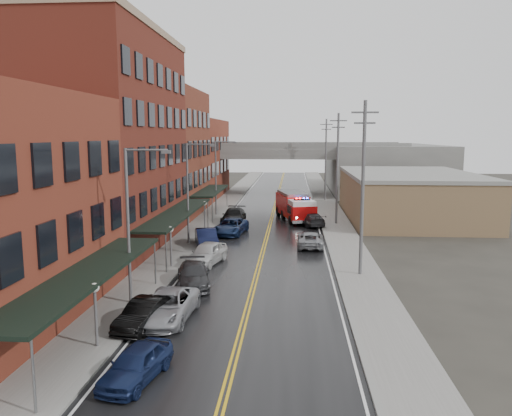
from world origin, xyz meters
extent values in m
plane|color=#2D2B26|center=(0.00, 0.00, 0.00)|extent=(220.00, 220.00, 0.00)
cube|color=black|center=(0.00, 30.00, 0.01)|extent=(11.00, 160.00, 0.02)
cube|color=slate|center=(-7.30, 30.00, 0.07)|extent=(3.00, 160.00, 0.15)
cube|color=slate|center=(7.30, 30.00, 0.07)|extent=(3.00, 160.00, 0.15)
cube|color=gray|center=(-5.65, 30.00, 0.07)|extent=(0.30, 160.00, 0.15)
cube|color=gray|center=(5.65, 30.00, 0.07)|extent=(0.30, 160.00, 0.15)
cube|color=#581C17|center=(-13.30, 23.00, 9.00)|extent=(9.00, 20.00, 18.00)
cube|color=maroon|center=(-13.30, 40.50, 7.50)|extent=(9.00, 15.00, 15.00)
cube|color=brown|center=(-13.30, 58.00, 6.00)|extent=(9.00, 20.00, 12.00)
cube|color=#91714E|center=(16.00, 40.00, 2.50)|extent=(14.00, 22.00, 5.00)
cube|color=slate|center=(18.00, 70.00, 4.00)|extent=(18.00, 30.00, 8.00)
cube|color=black|center=(-7.50, 4.00, 3.00)|extent=(2.60, 16.00, 0.18)
cylinder|color=slate|center=(-6.35, -3.60, 1.50)|extent=(0.10, 0.10, 3.00)
cylinder|color=slate|center=(-6.35, 11.60, 1.50)|extent=(0.10, 0.10, 3.00)
cube|color=black|center=(-7.50, 23.00, 3.00)|extent=(2.60, 18.00, 0.18)
cylinder|color=slate|center=(-6.35, 14.40, 1.50)|extent=(0.10, 0.10, 3.00)
cylinder|color=slate|center=(-6.35, 31.60, 1.50)|extent=(0.10, 0.10, 3.00)
cube|color=black|center=(-7.50, 40.50, 3.00)|extent=(2.60, 13.00, 0.18)
cylinder|color=slate|center=(-6.35, 34.40, 1.50)|extent=(0.10, 0.10, 3.00)
cylinder|color=slate|center=(-6.35, 46.60, 1.50)|extent=(0.10, 0.10, 3.00)
cylinder|color=#59595B|center=(-6.40, 2.00, 1.40)|extent=(0.14, 0.14, 2.80)
sphere|color=silver|center=(-6.40, 2.00, 2.90)|extent=(0.44, 0.44, 0.44)
cylinder|color=#59595B|center=(-6.40, 16.00, 1.40)|extent=(0.14, 0.14, 2.80)
sphere|color=silver|center=(-6.40, 16.00, 2.90)|extent=(0.44, 0.44, 0.44)
cylinder|color=#59595B|center=(-6.40, 30.00, 1.40)|extent=(0.14, 0.14, 2.80)
sphere|color=silver|center=(-6.40, 30.00, 2.90)|extent=(0.44, 0.44, 0.44)
cylinder|color=#59595B|center=(-6.80, 8.00, 4.50)|extent=(0.18, 0.18, 9.00)
cylinder|color=#59595B|center=(-5.60, 8.00, 8.90)|extent=(2.40, 0.12, 0.12)
cube|color=#59595B|center=(-4.50, 8.00, 8.80)|extent=(0.50, 0.22, 0.18)
cylinder|color=#59595B|center=(-6.80, 24.00, 4.50)|extent=(0.18, 0.18, 9.00)
cylinder|color=#59595B|center=(-5.60, 24.00, 8.90)|extent=(2.40, 0.12, 0.12)
cube|color=#59595B|center=(-4.50, 24.00, 8.80)|extent=(0.50, 0.22, 0.18)
cylinder|color=#59595B|center=(-6.80, 40.00, 4.50)|extent=(0.18, 0.18, 9.00)
cylinder|color=#59595B|center=(-5.60, 40.00, 8.90)|extent=(2.40, 0.12, 0.12)
cube|color=#59595B|center=(-4.50, 40.00, 8.80)|extent=(0.50, 0.22, 0.18)
cylinder|color=#59595B|center=(7.20, 15.00, 6.00)|extent=(0.24, 0.24, 12.00)
cube|color=#59595B|center=(7.20, 15.00, 11.20)|extent=(1.80, 0.12, 0.12)
cube|color=#59595B|center=(7.20, 15.00, 10.50)|extent=(1.40, 0.12, 0.12)
cylinder|color=#59595B|center=(7.20, 35.00, 6.00)|extent=(0.24, 0.24, 12.00)
cube|color=#59595B|center=(7.20, 35.00, 11.20)|extent=(1.80, 0.12, 0.12)
cube|color=#59595B|center=(7.20, 35.00, 10.50)|extent=(1.40, 0.12, 0.12)
cylinder|color=#59595B|center=(7.20, 55.00, 6.00)|extent=(0.24, 0.24, 12.00)
cube|color=#59595B|center=(7.20, 55.00, 11.20)|extent=(1.80, 0.12, 0.12)
cube|color=#59595B|center=(7.20, 55.00, 10.50)|extent=(1.40, 0.12, 0.12)
cube|color=slate|center=(0.00, 62.00, 6.75)|extent=(40.00, 10.00, 1.50)
cube|color=slate|center=(-11.00, 62.00, 3.00)|extent=(1.60, 8.00, 6.00)
cube|color=slate|center=(11.00, 62.00, 3.00)|extent=(1.60, 8.00, 6.00)
cube|color=#B60809|center=(2.40, 38.72, 1.68)|extent=(4.08, 6.43, 2.27)
cube|color=#B60809|center=(3.43, 34.63, 1.35)|extent=(3.31, 3.39, 1.62)
cube|color=silver|center=(3.43, 34.63, 2.44)|extent=(3.13, 3.15, 0.54)
cube|color=black|center=(3.38, 34.84, 1.68)|extent=(3.07, 2.35, 0.87)
cube|color=slate|center=(2.40, 38.72, 2.98)|extent=(3.72, 5.95, 0.32)
cube|color=black|center=(3.43, 34.63, 2.79)|extent=(1.75, 0.72, 0.15)
sphere|color=#FF0C0C|center=(2.86, 34.48, 2.88)|extent=(0.22, 0.22, 0.22)
sphere|color=#1933FF|center=(4.01, 34.78, 2.88)|extent=(0.22, 0.22, 0.22)
cylinder|color=black|center=(2.31, 34.23, 0.54)|extent=(1.14, 0.63, 1.08)
cylinder|color=black|center=(4.61, 34.82, 0.54)|extent=(1.14, 0.63, 1.08)
cylinder|color=black|center=(1.38, 37.91, 0.54)|extent=(1.14, 0.63, 1.08)
cylinder|color=black|center=(3.68, 38.49, 0.54)|extent=(1.14, 0.63, 1.08)
cylinder|color=black|center=(0.71, 40.53, 0.54)|extent=(1.14, 0.63, 1.08)
cylinder|color=black|center=(3.02, 41.11, 0.54)|extent=(1.14, 0.63, 1.08)
imported|color=#121E44|center=(-3.66, -0.80, 0.70)|extent=(2.44, 4.34, 1.39)
imported|color=black|center=(-5.00, 4.70, 0.71)|extent=(2.28, 4.51, 1.42)
imported|color=gray|center=(-4.09, 5.80, 0.76)|extent=(2.78, 5.56, 1.51)
imported|color=#29292C|center=(-3.90, 11.79, 0.72)|extent=(3.07, 5.31, 1.45)
imported|color=#BABABA|center=(-3.99, 17.42, 0.82)|extent=(2.98, 5.15, 1.65)
imported|color=black|center=(-5.00, 22.93, 0.80)|extent=(2.94, 5.16, 1.61)
imported|color=#122043|center=(-3.60, 28.80, 0.77)|extent=(3.34, 5.88, 1.55)
imported|color=black|center=(-4.04, 34.80, 0.84)|extent=(2.45, 5.81, 1.67)
imported|color=gray|center=(4.03, 23.80, 0.67)|extent=(2.34, 4.87, 1.34)
imported|color=#29292C|center=(4.37, 34.20, 0.73)|extent=(3.44, 5.41, 1.46)
imported|color=#B8B8B8|center=(3.60, 46.20, 0.79)|extent=(2.98, 4.98, 1.59)
imported|color=black|center=(3.85, 47.80, 0.76)|extent=(2.98, 4.86, 1.51)
camera|label=1|loc=(2.51, -19.09, 9.74)|focal=35.00mm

